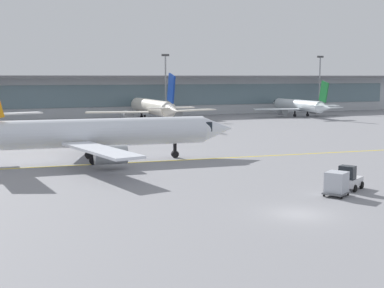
{
  "coord_description": "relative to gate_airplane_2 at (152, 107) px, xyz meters",
  "views": [
    {
      "loc": [
        -19.88,
        -30.51,
        9.43
      ],
      "look_at": [
        -1.51,
        16.33,
        3.0
      ],
      "focal_mm": 49.65,
      "sensor_mm": 36.0,
      "label": 1
    }
  ],
  "objects": [
    {
      "name": "taxiing_regional_jet",
      "position": [
        -20.34,
        -47.34,
        0.1
      ],
      "size": [
        31.46,
        29.2,
        10.42
      ],
      "rotation": [
        0.0,
        0.0,
        -0.06
      ],
      "color": "silver",
      "rests_on": "ground_plane"
    },
    {
      "name": "apron_light_mast_3",
      "position": [
        49.31,
        11.86,
        5.02
      ],
      "size": [
        1.8,
        0.36,
        14.71
      ],
      "color": "gray",
      "rests_on": "ground_plane"
    },
    {
      "name": "cargo_dolly_lead",
      "position": [
        -6.85,
        -71.43,
        -1.97
      ],
      "size": [
        2.63,
        2.48,
        1.94
      ],
      "rotation": [
        0.0,
        0.0,
        0.57
      ],
      "color": "#595B60",
      "rests_on": "ground_plane"
    },
    {
      "name": "terminal_concourse",
      "position": [
        -12.68,
        19.14,
        1.9
      ],
      "size": [
        183.54,
        11.0,
        9.6
      ],
      "color": "#B2B7BC",
      "rests_on": "ground_plane"
    },
    {
      "name": "taxiway_centreline_stripe",
      "position": [
        -19.93,
        -49.37,
        -3.02
      ],
      "size": [
        109.79,
        7.5,
        0.01
      ],
      "primitive_type": "cube",
      "rotation": [
        0.0,
        0.0,
        -0.06
      ],
      "color": "yellow",
      "rests_on": "ground_plane"
    },
    {
      "name": "gate_airplane_2",
      "position": [
        0.0,
        0.0,
        0.0
      ],
      "size": [
        28.3,
        30.32,
        10.08
      ],
      "rotation": [
        0.0,
        0.0,
        1.57
      ],
      "color": "silver",
      "rests_on": "ground_plane"
    },
    {
      "name": "gate_airplane_3",
      "position": [
        36.92,
        2.17,
        -0.47
      ],
      "size": [
        23.92,
        25.68,
        8.52
      ],
      "rotation": [
        0.0,
        0.0,
        1.55
      ],
      "color": "white",
      "rests_on": "ground_plane"
    },
    {
      "name": "ground_plane",
      "position": [
        -12.68,
        -75.11,
        -3.02
      ],
      "size": [
        400.0,
        400.0,
        0.0
      ],
      "primitive_type": "plane",
      "color": "gray"
    },
    {
      "name": "apron_light_mast_2",
      "position": [
        6.78,
        11.41,
        4.92
      ],
      "size": [
        1.8,
        0.36,
        14.51
      ],
      "color": "gray",
      "rests_on": "ground_plane"
    },
    {
      "name": "baggage_tug",
      "position": [
        -4.39,
        -69.85,
        -2.13
      ],
      "size": [
        2.94,
        2.6,
        2.1
      ],
      "rotation": [
        0.0,
        0.0,
        0.57
      ],
      "color": "silver",
      "rests_on": "ground_plane"
    }
  ]
}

